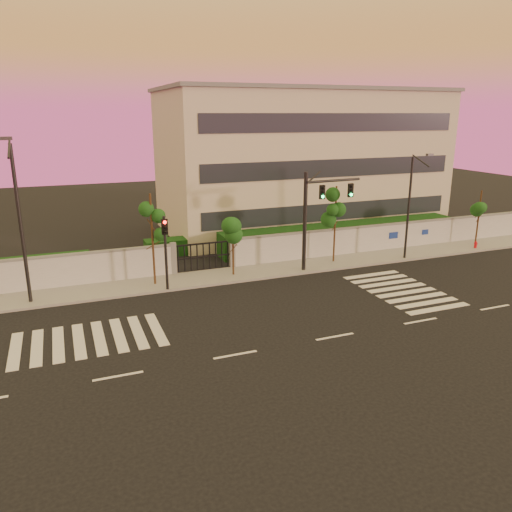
% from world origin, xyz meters
% --- Properties ---
extents(ground, '(120.00, 120.00, 0.00)m').
position_xyz_m(ground, '(0.00, 0.00, 0.00)').
color(ground, black).
rests_on(ground, ground).
extents(sidewalk, '(60.00, 3.00, 0.15)m').
position_xyz_m(sidewalk, '(0.00, 10.50, 0.07)').
color(sidewalk, gray).
rests_on(sidewalk, ground).
extents(perimeter_wall, '(60.00, 0.36, 2.20)m').
position_xyz_m(perimeter_wall, '(0.10, 12.00, 1.07)').
color(perimeter_wall, '#AFB1B6').
rests_on(perimeter_wall, ground).
extents(hedge_row, '(41.00, 4.25, 1.80)m').
position_xyz_m(hedge_row, '(1.17, 14.74, 0.82)').
color(hedge_row, black).
rests_on(hedge_row, ground).
extents(institutional_building, '(24.40, 12.40, 12.25)m').
position_xyz_m(institutional_building, '(9.00, 21.99, 6.16)').
color(institutional_building, beige).
rests_on(institutional_building, ground).
extents(road_markings, '(57.00, 7.62, 0.02)m').
position_xyz_m(road_markings, '(-1.58, 3.76, 0.01)').
color(road_markings, silver).
rests_on(road_markings, ground).
extents(street_tree_c, '(1.61, 1.28, 5.70)m').
position_xyz_m(street_tree_c, '(-6.53, 10.39, 4.19)').
color(street_tree_c, '#382314').
rests_on(street_tree_c, ground).
extents(street_tree_d, '(1.47, 1.17, 3.81)m').
position_xyz_m(street_tree_d, '(-1.47, 10.35, 2.81)').
color(street_tree_d, '#382314').
rests_on(street_tree_d, ground).
extents(street_tree_e, '(1.52, 1.21, 5.45)m').
position_xyz_m(street_tree_e, '(6.07, 10.57, 4.01)').
color(street_tree_e, '#382314').
rests_on(street_tree_e, ground).
extents(street_tree_f, '(1.50, 1.19, 4.44)m').
position_xyz_m(street_tree_f, '(19.01, 10.57, 3.27)').
color(street_tree_f, '#382314').
rests_on(street_tree_f, ground).
extents(traffic_signal_main, '(4.18, 0.50, 6.62)m').
position_xyz_m(traffic_signal_main, '(4.03, 9.57, 4.18)').
color(traffic_signal_main, black).
rests_on(traffic_signal_main, ground).
extents(traffic_signal_secondary, '(0.35, 0.34, 4.55)m').
position_xyz_m(traffic_signal_secondary, '(-6.05, 9.11, 2.89)').
color(traffic_signal_secondary, black).
rests_on(traffic_signal_secondary, ground).
extents(streetlight_west, '(0.55, 2.20, 9.13)m').
position_xyz_m(streetlight_west, '(-13.53, 9.76, 4.94)').
color(streetlight_west, black).
rests_on(streetlight_west, ground).
extents(streetlight_east, '(0.46, 1.84, 7.66)m').
position_xyz_m(streetlight_east, '(11.27, 9.28, 4.14)').
color(streetlight_east, black).
rests_on(streetlight_east, ground).
extents(fire_hydrant, '(0.26, 0.26, 0.69)m').
position_xyz_m(fire_hydrant, '(18.11, 9.65, 0.35)').
color(fire_hydrant, red).
rests_on(fire_hydrant, ground).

